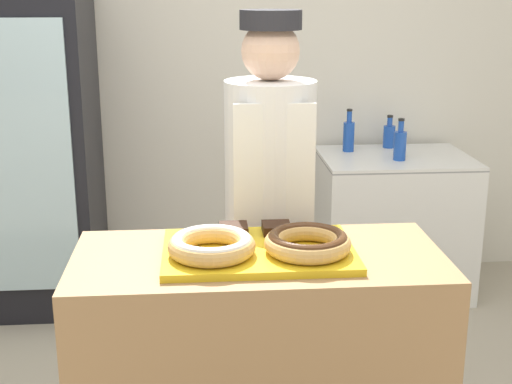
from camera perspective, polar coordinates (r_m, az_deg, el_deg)
wall_back at (r=4.27m, az=-2.22°, el=10.94°), size 8.00×0.06×2.70m
display_counter at (r=2.48m, az=0.19°, el=-14.91°), size 1.19×0.55×0.91m
serving_tray at (r=2.27m, az=0.20°, el=-4.77°), size 0.61×0.41×0.02m
donut_light_glaze at (r=2.20m, az=-3.57°, el=-4.20°), size 0.27×0.27×0.06m
donut_chocolate_glaze at (r=2.23m, az=4.15°, el=-3.98°), size 0.27×0.27×0.06m
brownie_back_left at (r=2.39m, az=-1.81°, el=-3.00°), size 0.09×0.09×0.03m
brownie_back_right at (r=2.40m, az=1.65°, el=-2.91°), size 0.09×0.09×0.03m
baker_person at (r=2.77m, az=1.12°, el=-1.83°), size 0.35×0.35×1.65m
beverage_fridge at (r=4.06m, az=-17.57°, el=3.01°), size 0.68×0.67×1.73m
chest_freezer at (r=4.23m, az=10.84°, el=-2.44°), size 0.84×0.63×0.81m
bottle_blue at (r=4.18m, az=7.43°, el=4.54°), size 0.07×0.07×0.25m
bottle_blue_b at (r=4.01m, az=11.45°, el=3.78°), size 0.07×0.07×0.23m
bottle_blue_b_b at (r=4.32m, az=10.61°, el=4.49°), size 0.07×0.07×0.19m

